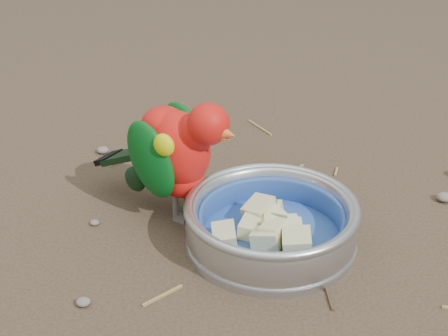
# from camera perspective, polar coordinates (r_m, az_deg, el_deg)

# --- Properties ---
(ground) EXTENTS (60.00, 60.00, 0.00)m
(ground) POSITION_cam_1_polar(r_m,az_deg,el_deg) (0.80, 2.86, -10.26)
(ground) COLOR #443527
(food_bowl) EXTENTS (0.22, 0.22, 0.02)m
(food_bowl) POSITION_cam_1_polar(r_m,az_deg,el_deg) (0.87, 3.90, -5.96)
(food_bowl) COLOR #B2B2BA
(food_bowl) RESTS_ON ground
(bowl_wall) EXTENTS (0.22, 0.22, 0.04)m
(bowl_wall) POSITION_cam_1_polar(r_m,az_deg,el_deg) (0.86, 3.97, -4.31)
(bowl_wall) COLOR #B2B2BA
(bowl_wall) RESTS_ON food_bowl
(fruit_wedges) EXTENTS (0.13, 0.13, 0.03)m
(fruit_wedges) POSITION_cam_1_polar(r_m,az_deg,el_deg) (0.86, 3.95, -4.70)
(fruit_wedges) COLOR beige
(fruit_wedges) RESTS_ON food_bowl
(lory_parrot) EXTENTS (0.23, 0.19, 0.17)m
(lory_parrot) POSITION_cam_1_polar(r_m,az_deg,el_deg) (0.90, -3.92, 0.74)
(lory_parrot) COLOR red
(lory_parrot) RESTS_ON ground
(ground_debris) EXTENTS (0.90, 0.80, 0.01)m
(ground_debris) POSITION_cam_1_polar(r_m,az_deg,el_deg) (0.82, 3.71, -8.98)
(ground_debris) COLOR #9A8348
(ground_debris) RESTS_ON ground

